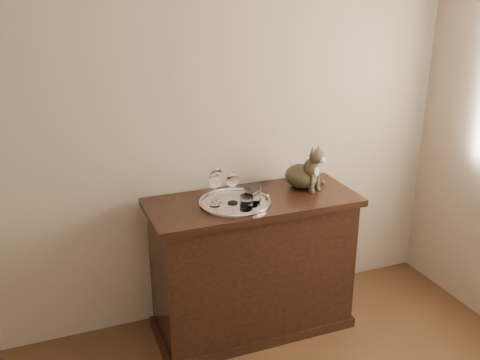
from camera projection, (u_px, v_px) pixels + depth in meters
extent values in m
cube|color=#C1A891|center=(130.00, 109.00, 2.91)|extent=(4.00, 0.10, 2.70)
cylinder|color=silver|center=(235.00, 203.00, 2.95)|extent=(0.40, 0.40, 0.01)
cylinder|color=silver|center=(252.00, 197.00, 2.90)|extent=(0.09, 0.09, 0.10)
cylinder|color=white|center=(246.00, 203.00, 2.84)|extent=(0.07, 0.07, 0.08)
cylinder|color=white|center=(254.00, 192.00, 2.97)|extent=(0.08, 0.08, 0.09)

